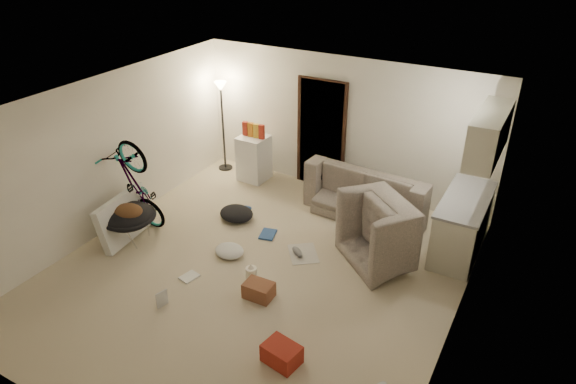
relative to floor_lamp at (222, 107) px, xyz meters
The scene contains 35 objects.
floor 3.81m from the floor_lamp, 47.83° to the right, with size 5.50×6.00×0.02m, color beige.
ceiling 3.77m from the floor_lamp, 47.83° to the right, with size 5.50×6.00×0.02m, color white.
wall_back 2.43m from the floor_lamp, ahead, with size 5.50×0.02×2.50m, color white.
wall_front 6.15m from the floor_lamp, 67.02° to the right, with size 5.50×0.02×2.50m, color white.
wall_left 2.67m from the floor_lamp, 97.74° to the right, with size 0.02×6.00×2.50m, color white.
wall_right 5.80m from the floor_lamp, 27.18° to the right, with size 0.02×6.00×2.50m, color white.
doorway 2.05m from the floor_lamp, ahead, with size 0.85×0.10×2.04m, color black.
door_trim 2.04m from the floor_lamp, ahead, with size 0.97×0.04×2.10m, color black.
floor_lamp is the anchor object (origin of this frame).
kitchen_counter 4.95m from the floor_lamp, ahead, with size 0.60×1.50×0.88m, color beige.
counter_top 4.89m from the floor_lamp, ahead, with size 0.64×1.54×0.04m, color gray.
kitchen_uppers 5.04m from the floor_lamp, ahead, with size 0.38×1.40×0.65m, color beige.
sofa 3.35m from the floor_lamp, ahead, with size 2.15×0.84×0.63m, color #363D37.
armchair 4.36m from the floor_lamp, 17.52° to the right, with size 1.19×1.04×0.77m, color #363D37.
bicycle 2.67m from the floor_lamp, 87.73° to the right, with size 0.58×1.67×0.87m, color black.
book_asset 4.49m from the floor_lamp, 66.86° to the right, with size 0.17×0.24×0.02m, color maroon.
mini_fridge 1.16m from the floor_lamp, ahead, with size 0.52×0.52×0.88m, color white.
snack_box_0 0.68m from the floor_lamp, ahead, with size 0.10×0.07×0.30m, color maroon.
snack_box_1 0.79m from the floor_lamp, ahead, with size 0.10×0.07×0.30m, color #C36A18.
snack_box_2 0.90m from the floor_lamp, ahead, with size 0.10×0.07×0.30m, color gold.
snack_box_3 1.01m from the floor_lamp, ahead, with size 0.10×0.07×0.30m, color maroon.
saucer_chair 3.06m from the floor_lamp, 85.51° to the right, with size 0.86×0.86×0.61m.
hoodie 3.04m from the floor_lamp, 84.59° to the right, with size 0.48×0.40×0.22m, color #4D2F1A.
sofa_drape 2.38m from the floor_lamp, ahead, with size 0.56×0.46×0.28m, color black.
tv_box 3.02m from the floor_lamp, 88.00° to the right, with size 0.13×1.10×0.73m, color silver.
drink_case_a 4.29m from the floor_lamp, 48.56° to the right, with size 0.39×0.28×0.22m, color brown.
drink_case_b 5.44m from the floor_lamp, 47.83° to the right, with size 0.42×0.31×0.24m, color maroon.
juicer 3.87m from the floor_lamp, 49.12° to the right, with size 0.16×0.16×0.23m.
newspaper 3.62m from the floor_lamp, 34.35° to the right, with size 0.41×0.54×0.01m, color beige.
book_blue 2.97m from the floor_lamp, 40.09° to the right, with size 0.23×0.32×0.03m, color #284E93.
book_white 3.83m from the floor_lamp, 63.09° to the right, with size 0.20×0.25×0.02m, color silver.
shoe_0 2.20m from the floor_lamp, 45.06° to the right, with size 0.30×0.12×0.11m, color #284E93.
shoe_1 3.58m from the floor_lamp, 35.88° to the right, with size 0.27×0.11×0.10m, color slate.
clothes_lump_a 2.36m from the floor_lamp, 49.50° to the right, with size 0.61×0.52×0.20m, color black.
clothes_lump_c 3.31m from the floor_lamp, 53.73° to the right, with size 0.47×0.40×0.14m, color silver.
Camera 1 is at (3.32, -5.02, 4.58)m, focal length 32.00 mm.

